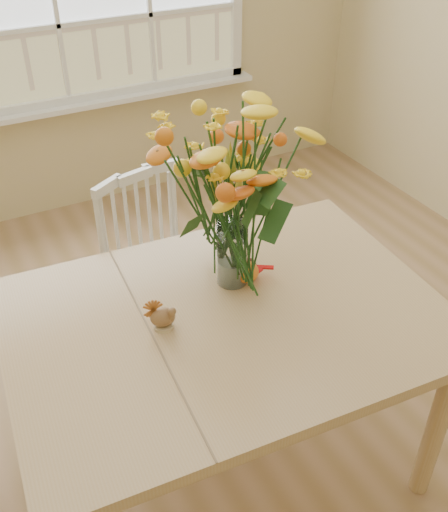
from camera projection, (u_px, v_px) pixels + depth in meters
floor at (249, 453)px, 2.41m from camera, size 4.00×4.50×0.01m
dining_table at (227, 335)px, 2.00m from camera, size 1.47×1.09×0.75m
windsor_chair at (154, 263)px, 2.61m from camera, size 0.49×0.48×0.89m
flower_vase at (233, 192)px, 1.88m from camera, size 0.49×0.49×0.59m
pumpkin at (246, 273)px, 2.07m from camera, size 0.09×0.09×0.07m
turkey_figurine at (163, 317)px, 1.87m from camera, size 0.09×0.08×0.10m
dark_gourd at (246, 268)px, 2.10m from camera, size 0.13×0.08×0.07m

